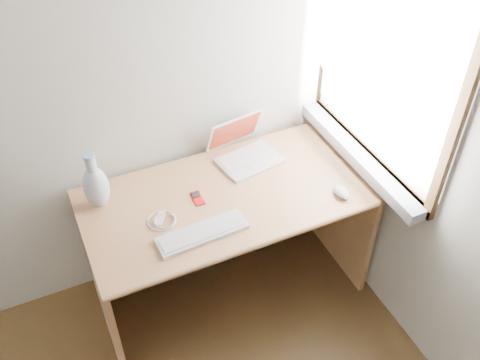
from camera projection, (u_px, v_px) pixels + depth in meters
name	position (u px, v px, depth m)	size (l,w,h in m)	color
window	(378.00, 64.00, 2.29)	(0.11, 0.99, 1.10)	white
desk	(221.00, 214.00, 2.69)	(1.35, 0.68, 0.71)	tan
laptop	(246.00, 150.00, 2.68)	(0.33, 0.29, 0.20)	white
external_keyboard	(202.00, 233.00, 2.30)	(0.41, 0.14, 0.02)	white
mouse	(342.00, 192.00, 2.49)	(0.06, 0.10, 0.04)	white
ipod	(198.00, 198.00, 2.47)	(0.04, 0.10, 0.01)	#AF0C0E
cable_coil	(162.00, 221.00, 2.37)	(0.13, 0.13, 0.01)	white
remote	(160.00, 218.00, 2.38)	(0.03, 0.09, 0.01)	white
vase	(96.00, 186.00, 2.37)	(0.11, 0.11, 0.29)	white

